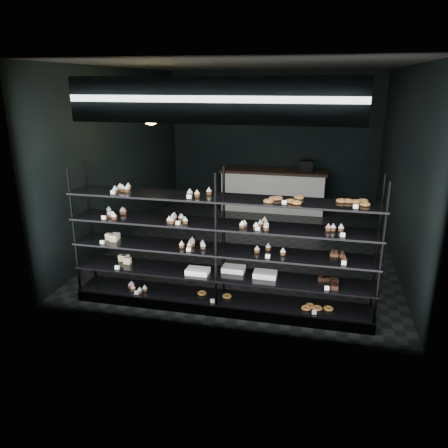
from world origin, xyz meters
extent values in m
cube|color=black|center=(0.00, 0.00, 0.01)|extent=(5.00, 6.00, 0.01)
cube|color=black|center=(0.00, 0.00, 3.20)|extent=(5.00, 6.00, 0.01)
cube|color=black|center=(0.00, 3.00, 1.60)|extent=(5.00, 0.01, 3.20)
cube|color=black|center=(0.00, -3.00, 1.60)|extent=(5.00, 0.01, 3.20)
cube|color=black|center=(-2.50, 0.00, 1.60)|extent=(0.01, 6.00, 3.20)
cube|color=black|center=(2.50, 0.00, 1.60)|extent=(0.01, 6.00, 3.20)
cube|color=black|center=(-0.01, -2.45, 0.06)|extent=(4.00, 0.50, 0.12)
cylinder|color=black|center=(-1.98, -2.67, 0.99)|extent=(0.04, 0.04, 1.85)
cylinder|color=black|center=(-1.98, -2.23, 0.99)|extent=(0.04, 0.04, 1.85)
cylinder|color=black|center=(-0.01, -2.67, 0.99)|extent=(0.04, 0.04, 1.85)
cylinder|color=black|center=(-0.01, -2.23, 0.99)|extent=(0.04, 0.04, 1.85)
cylinder|color=black|center=(1.96, -2.67, 0.99)|extent=(0.04, 0.04, 1.85)
cylinder|color=black|center=(1.96, -2.23, 0.99)|extent=(0.04, 0.04, 1.85)
cube|color=black|center=(-0.01, -2.45, 0.15)|extent=(4.00, 0.50, 0.03)
cube|color=black|center=(-0.01, -2.45, 0.50)|extent=(4.00, 0.50, 0.02)
cube|color=black|center=(-0.01, -2.45, 0.85)|extent=(4.00, 0.50, 0.02)
cube|color=black|center=(-0.01, -2.45, 1.20)|extent=(4.00, 0.50, 0.02)
cube|color=black|center=(-0.01, -2.45, 1.55)|extent=(4.00, 0.50, 0.02)
cube|color=white|center=(-1.35, -2.63, 1.59)|extent=(0.06, 0.04, 0.06)
cube|color=white|center=(-0.34, -2.63, 1.59)|extent=(0.06, 0.04, 0.06)
cube|color=white|center=(0.82, -2.63, 1.59)|extent=(0.05, 0.04, 0.06)
cube|color=white|center=(1.66, -2.63, 1.59)|extent=(0.06, 0.04, 0.06)
cube|color=white|center=(-1.52, -2.63, 1.24)|extent=(0.06, 0.04, 0.06)
cube|color=white|center=(-0.53, -2.63, 1.24)|extent=(0.05, 0.04, 0.06)
cube|color=white|center=(0.46, -2.63, 1.24)|extent=(0.06, 0.04, 0.06)
cube|color=white|center=(1.46, -2.63, 1.24)|extent=(0.06, 0.04, 0.06)
cube|color=white|center=(-1.56, -2.63, 0.89)|extent=(0.06, 0.04, 0.06)
cube|color=white|center=(-0.35, -2.63, 0.89)|extent=(0.06, 0.04, 0.06)
cube|color=white|center=(0.65, -2.63, 0.89)|extent=(0.05, 0.04, 0.06)
cube|color=white|center=(1.55, -2.63, 0.89)|extent=(0.06, 0.04, 0.06)
cube|color=white|center=(-1.44, -2.63, 0.54)|extent=(0.06, 0.04, 0.06)
cube|color=white|center=(1.43, -2.63, 0.54)|extent=(0.06, 0.04, 0.06)
cube|color=white|center=(-1.18, -2.63, 0.19)|extent=(0.06, 0.04, 0.06)
cube|color=white|center=(-0.04, -2.63, 0.19)|extent=(0.05, 0.04, 0.06)
cube|color=white|center=(1.24, -2.63, 0.19)|extent=(0.06, 0.04, 0.06)
cube|color=#0C0B3A|center=(0.00, -2.92, 2.75)|extent=(3.20, 0.04, 0.45)
cube|color=white|center=(0.00, -2.94, 2.75)|extent=(3.30, 0.02, 0.50)
cylinder|color=black|center=(-1.41, -1.16, 2.89)|extent=(0.01, 0.01, 0.59)
sphere|color=#F3CA55|center=(-1.41, -1.16, 2.45)|extent=(0.29, 0.29, 0.29)
cube|color=white|center=(0.10, 2.50, 0.46)|extent=(2.38, 0.60, 0.92)
cube|color=black|center=(0.10, 2.50, 0.95)|extent=(2.48, 0.65, 0.06)
cube|color=black|center=(0.85, 2.50, 1.10)|extent=(0.30, 0.30, 0.25)
camera|label=1|loc=(1.24, -7.62, 2.93)|focal=35.00mm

